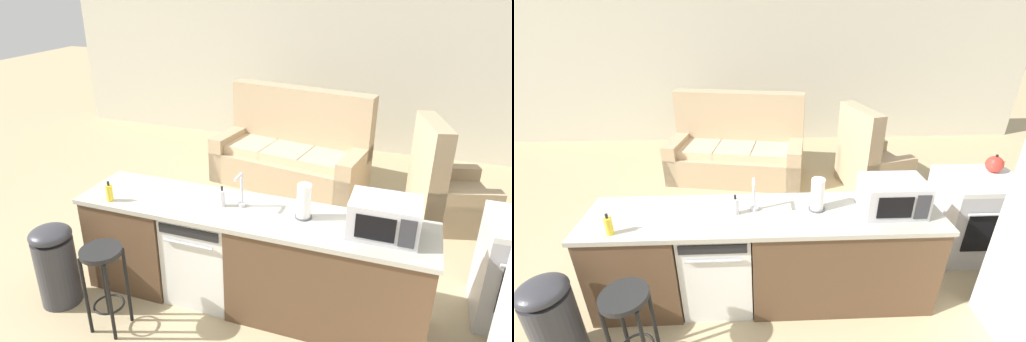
% 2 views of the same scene
% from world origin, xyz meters
% --- Properties ---
extents(ground_plane, '(24.00, 24.00, 0.00)m').
position_xyz_m(ground_plane, '(0.00, 0.00, 0.00)').
color(ground_plane, tan).
extents(wall_back, '(10.00, 0.06, 2.60)m').
position_xyz_m(wall_back, '(0.30, 4.20, 1.30)').
color(wall_back, beige).
rests_on(wall_back, ground_plane).
extents(kitchen_counter, '(2.94, 0.66, 0.90)m').
position_xyz_m(kitchen_counter, '(0.24, 0.00, 0.42)').
color(kitchen_counter, brown).
rests_on(kitchen_counter, ground_plane).
extents(dishwasher, '(0.58, 0.61, 0.84)m').
position_xyz_m(dishwasher, '(-0.25, -0.00, 0.42)').
color(dishwasher, silver).
rests_on(dishwasher, ground_plane).
extents(microwave, '(0.50, 0.37, 0.28)m').
position_xyz_m(microwave, '(1.20, -0.00, 1.04)').
color(microwave, '#B7B7BC').
rests_on(microwave, kitchen_counter).
extents(sink_faucet, '(0.07, 0.18, 0.30)m').
position_xyz_m(sink_faucet, '(0.07, 0.04, 1.03)').
color(sink_faucet, silver).
rests_on(sink_faucet, kitchen_counter).
extents(paper_towel_roll, '(0.14, 0.14, 0.28)m').
position_xyz_m(paper_towel_roll, '(0.59, 0.05, 1.04)').
color(paper_towel_roll, '#4C4C51').
rests_on(paper_towel_roll, kitchen_counter).
extents(soap_bottle, '(0.06, 0.06, 0.18)m').
position_xyz_m(soap_bottle, '(-0.08, 0.01, 0.97)').
color(soap_bottle, silver).
rests_on(soap_bottle, kitchen_counter).
extents(dish_soap_bottle, '(0.06, 0.06, 0.18)m').
position_xyz_m(dish_soap_bottle, '(-1.01, -0.23, 0.97)').
color(dish_soap_bottle, yellow).
rests_on(dish_soap_bottle, kitchen_counter).
extents(bar_stool, '(0.32, 0.32, 0.74)m').
position_xyz_m(bar_stool, '(-0.79, -0.68, 0.54)').
color(bar_stool, black).
rests_on(bar_stool, ground_plane).
extents(trash_bin, '(0.35, 0.35, 0.74)m').
position_xyz_m(trash_bin, '(-1.40, -0.56, 0.38)').
color(trash_bin, '#333338').
rests_on(trash_bin, ground_plane).
extents(couch, '(2.12, 1.22, 1.27)m').
position_xyz_m(couch, '(-0.19, 2.57, 0.39)').
color(couch, tan).
rests_on(couch, ground_plane).
extents(armchair, '(1.00, 1.03, 1.20)m').
position_xyz_m(armchair, '(1.72, 2.10, 0.35)').
color(armchair, tan).
rests_on(armchair, ground_plane).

